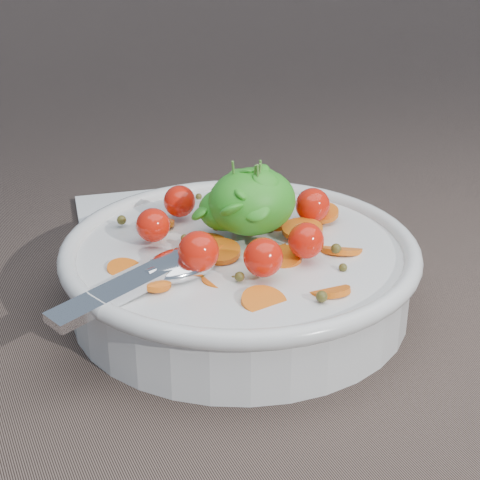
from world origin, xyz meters
name	(u,v)px	position (x,y,z in m)	size (l,w,h in m)	color
ground	(292,312)	(0.00, 0.00, 0.00)	(6.00, 6.00, 0.00)	brown
bowl	(240,268)	(-0.03, 0.02, 0.03)	(0.26, 0.24, 0.10)	silver
napkin	(160,217)	(-0.03, 0.19, 0.00)	(0.14, 0.12, 0.01)	white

